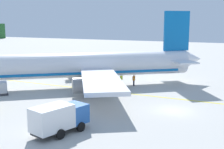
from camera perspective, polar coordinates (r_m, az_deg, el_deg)
name	(u,v)px	position (r m, az deg, el deg)	size (l,w,h in m)	color
airliner_foreground	(81,66)	(46.44, -6.01, 1.71)	(29.90, 34.67, 11.90)	white
service_truck_baggage	(59,117)	(27.68, -10.10, -8.14)	(5.85, 3.58, 2.76)	#2659A5
cargo_container_near	(1,88)	(44.43, -20.60, -2.52)	(2.48, 2.48, 1.94)	#333338
crew_marshaller	(134,79)	(47.55, 4.23, -0.92)	(0.61, 0.34, 1.78)	#191E33
crew_loader_left	(121,79)	(48.12, 1.79, -0.85)	(0.60, 0.36, 1.68)	#191E33
apron_guide_line	(104,91)	(44.10, -1.48, -3.17)	(0.30, 60.00, 0.01)	yellow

